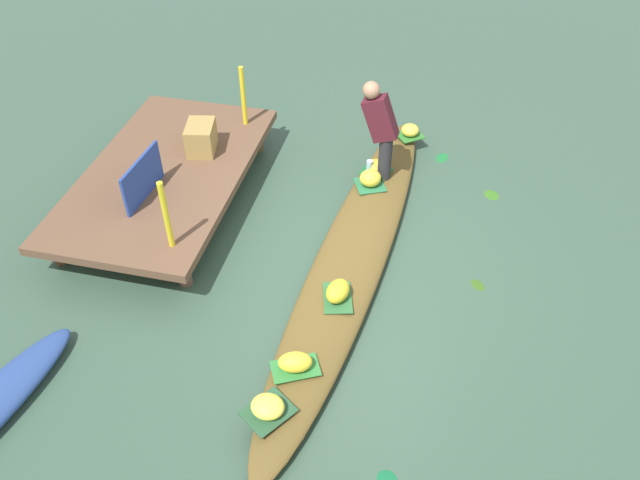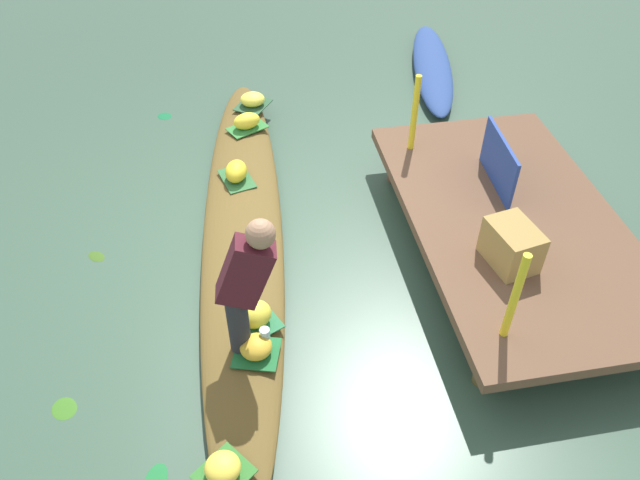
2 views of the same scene
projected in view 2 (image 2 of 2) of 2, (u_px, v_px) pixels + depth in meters
canal_water at (244, 243)px, 5.86m from camera, size 40.00×40.00×0.00m
dock_platform at (514, 223)px, 5.50m from camera, size 3.20×1.80×0.44m
vendor_boat at (243, 236)px, 5.79m from camera, size 5.62×1.21×0.19m
moored_boat at (432, 67)px, 8.22m from camera, size 2.55×1.02×0.20m
leaf_mat_0 at (253, 105)px, 7.32m from camera, size 0.51×0.49×0.01m
banana_bunch_0 at (252, 99)px, 7.27m from camera, size 0.27×0.30×0.15m
leaf_mat_1 at (237, 179)px, 6.27m from camera, size 0.48×0.38×0.01m
banana_bunch_1 at (236, 171)px, 6.20m from camera, size 0.34×0.27×0.19m
leaf_mat_2 at (256, 323)px, 4.90m from camera, size 0.44×0.44×0.01m
banana_bunch_2 at (255, 314)px, 4.83m from camera, size 0.33×0.34×0.20m
leaf_mat_3 at (247, 128)px, 6.96m from camera, size 0.42×0.49×0.01m
banana_bunch_3 at (247, 121)px, 6.90m from camera, size 0.27×0.34×0.18m
leaf_mat_4 at (257, 353)px, 4.68m from camera, size 0.39×0.41×0.01m
banana_bunch_4 at (256, 347)px, 4.63m from camera, size 0.25×0.25×0.15m
leaf_mat_5 at (224, 474)px, 3.98m from camera, size 0.43×0.44×0.01m
banana_bunch_5 at (223, 468)px, 3.93m from camera, size 0.26×0.26×0.15m
vendor_person at (245, 282)px, 4.26m from camera, size 0.22×0.46×1.23m
water_bottle at (265, 338)px, 4.67m from camera, size 0.08×0.08×0.19m
market_banner at (499, 162)px, 5.65m from camera, size 0.79×0.08×0.48m
railing_post_west at (415, 113)px, 5.98m from camera, size 0.06×0.06×0.79m
railing_post_east at (515, 297)px, 4.24m from camera, size 0.06×0.06×0.79m
produce_crate at (512, 245)px, 4.94m from camera, size 0.49×0.40×0.35m
drifting_plant_0 at (96, 256)px, 5.73m from camera, size 0.21×0.21×0.01m
drifting_plant_1 at (64, 409)px, 4.55m from camera, size 0.26×0.25×0.01m
drifting_plant_2 at (165, 116)px, 7.51m from camera, size 0.24×0.24×0.01m
drifting_plant_3 at (156, 480)px, 4.15m from camera, size 0.28×0.21×0.01m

